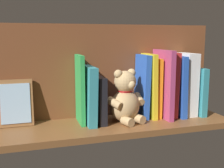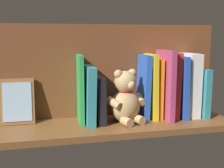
% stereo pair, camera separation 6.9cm
% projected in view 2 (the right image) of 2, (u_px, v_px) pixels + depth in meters
% --- Properties ---
extents(ground_plane, '(0.88, 0.25, 0.02)m').
position_uv_depth(ground_plane, '(112.00, 125.00, 1.01)').
color(ground_plane, brown).
extents(shelf_back_panel, '(0.88, 0.02, 0.35)m').
position_uv_depth(shelf_back_panel, '(106.00, 71.00, 1.08)').
color(shelf_back_panel, brown).
rests_on(shelf_back_panel, ground_plane).
extents(book_0, '(0.02, 0.14, 0.19)m').
position_uv_depth(book_0, '(199.00, 92.00, 1.10)').
color(book_0, teal).
rests_on(book_0, ground_plane).
extents(dictionary_thick_white, '(0.05, 0.12, 0.24)m').
position_uv_depth(dictionary_thick_white, '(188.00, 85.00, 1.09)').
color(dictionary_thick_white, white).
rests_on(dictionary_thick_white, ground_plane).
extents(book_1, '(0.03, 0.14, 0.23)m').
position_uv_depth(book_1, '(179.00, 87.00, 1.07)').
color(book_1, blue).
rests_on(book_1, ground_plane).
extents(book_2, '(0.03, 0.13, 0.25)m').
position_uv_depth(book_2, '(171.00, 85.00, 1.07)').
color(book_2, red).
rests_on(book_2, ground_plane).
extents(book_3, '(0.02, 0.15, 0.26)m').
position_uv_depth(book_3, '(165.00, 85.00, 1.05)').
color(book_3, '#B23F72').
rests_on(book_3, ground_plane).
extents(book_4, '(0.01, 0.11, 0.23)m').
position_uv_depth(book_4, '(156.00, 88.00, 1.07)').
color(book_4, orange).
rests_on(book_4, ground_plane).
extents(book_5, '(0.02, 0.12, 0.24)m').
position_uv_depth(book_5, '(151.00, 86.00, 1.06)').
color(book_5, yellow).
rests_on(book_5, ground_plane).
extents(book_6, '(0.03, 0.11, 0.24)m').
position_uv_depth(book_6, '(144.00, 87.00, 1.05)').
color(book_6, blue).
rests_on(book_6, ground_plane).
extents(teddy_bear, '(0.15, 0.15, 0.19)m').
position_uv_depth(teddy_bear, '(126.00, 99.00, 1.01)').
color(teddy_bear, tan).
rests_on(teddy_bear, ground_plane).
extents(book_7, '(0.03, 0.13, 0.17)m').
position_uv_depth(book_7, '(99.00, 99.00, 1.01)').
color(book_7, black).
rests_on(book_7, ground_plane).
extents(book_8, '(0.03, 0.14, 0.21)m').
position_uv_depth(book_8, '(89.00, 95.00, 0.99)').
color(book_8, teal).
rests_on(book_8, ground_plane).
extents(book_9, '(0.01, 0.12, 0.24)m').
position_uv_depth(book_9, '(80.00, 89.00, 1.00)').
color(book_9, green).
rests_on(book_9, ground_plane).
extents(picture_frame_leaning, '(0.12, 0.05, 0.16)m').
position_uv_depth(picture_frame_leaning, '(17.00, 102.00, 0.99)').
color(picture_frame_leaning, brown).
rests_on(picture_frame_leaning, ground_plane).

